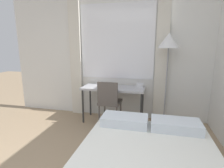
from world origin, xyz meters
name	(u,v)px	position (x,y,z in m)	size (l,w,h in m)	color
wall_back_with_window	(116,54)	(0.00, 2.64, 1.35)	(4.75, 0.13, 2.70)	silver
desk	(113,90)	(0.01, 2.31, 0.66)	(1.23, 0.50, 0.72)	#B2B2B7
desk_chair	(109,100)	(-0.01, 2.09, 0.52)	(0.41, 0.41, 0.89)	#59514C
standing_lamp	(168,48)	(1.01, 2.32, 1.49)	(0.38, 0.38, 1.75)	#4C4C51
telephone	(140,86)	(0.53, 2.41, 0.76)	(0.14, 0.16, 0.09)	silver
book	(110,86)	(-0.05, 2.29, 0.73)	(0.27, 0.23, 0.02)	maroon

